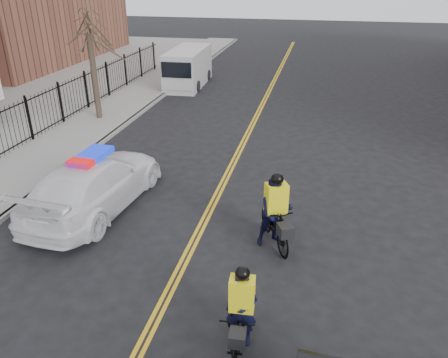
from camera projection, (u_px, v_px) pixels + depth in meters
ground at (188, 254)px, 11.68m from camera, size 120.00×120.00×0.00m
center_line_left at (240, 146)px, 18.72m from camera, size 0.10×60.00×0.01m
center_line_right at (243, 146)px, 18.69m from camera, size 0.10×60.00×0.01m
sidewalk at (82, 132)px, 20.13m from camera, size 3.00×60.00×0.15m
curb at (112, 134)px, 19.84m from camera, size 0.20×60.00×0.15m
iron_fence at (49, 111)px, 20.01m from camera, size 0.12×28.00×2.00m
street_tree at (91, 48)px, 20.40m from camera, size 3.20×3.20×4.80m
police_cruiser at (95, 183)px, 13.62m from camera, size 2.81×5.96×1.84m
cargo_van at (188, 68)px, 27.86m from camera, size 2.29×5.53×2.28m
cyclist_near at (241, 317)px, 8.66m from camera, size 0.79×1.94×1.87m
cyclist_far at (275, 217)px, 11.76m from camera, size 1.48×2.18×2.15m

